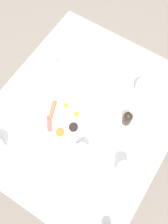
{
  "coord_description": "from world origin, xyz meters",
  "views": [
    {
      "loc": [
        0.32,
        -0.5,
        2.1
      ],
      "look_at": [
        0.0,
        0.0,
        0.72
      ],
      "focal_mm": 42.0,
      "sensor_mm": 36.0,
      "label": 1
    }
  ],
  "objects_px": {
    "wine_glass_spare": "(123,171)",
    "knife_by_plate": "(72,36)",
    "water_glass_short": "(82,152)",
    "teacup_with_saucer_left": "(50,62)",
    "fork_by_plate": "(109,198)",
    "spoon_for_tea": "(43,192)",
    "pepper_grinder": "(127,118)",
    "water_glass_tall": "(74,52)",
    "teapot_far": "(145,90)",
    "breakfast_plate": "(63,119)"
  },
  "relations": [
    {
      "from": "breakfast_plate",
      "to": "spoon_for_tea",
      "type": "relative_size",
      "value": 2.19
    },
    {
      "from": "teapot_far",
      "to": "teacup_with_saucer_left",
      "type": "relative_size",
      "value": 1.32
    },
    {
      "from": "breakfast_plate",
      "to": "fork_by_plate",
      "type": "distance_m",
      "value": 0.5
    },
    {
      "from": "teapot_far",
      "to": "water_glass_short",
      "type": "xyz_separation_m",
      "value": [
        -0.11,
        -0.51,
        -0.0
      ]
    },
    {
      "from": "water_glass_short",
      "to": "wine_glass_spare",
      "type": "bearing_deg",
      "value": 7.29
    },
    {
      "from": "fork_by_plate",
      "to": "wine_glass_spare",
      "type": "bearing_deg",
      "value": 95.05
    },
    {
      "from": "water_glass_short",
      "to": "pepper_grinder",
      "type": "xyz_separation_m",
      "value": [
        0.11,
        0.3,
        -0.0
      ]
    },
    {
      "from": "pepper_grinder",
      "to": "fork_by_plate",
      "type": "bearing_deg",
      "value": -72.31
    },
    {
      "from": "teapot_far",
      "to": "wine_glass_spare",
      "type": "relative_size",
      "value": 1.53
    },
    {
      "from": "teacup_with_saucer_left",
      "to": "teapot_far",
      "type": "bearing_deg",
      "value": 12.49
    },
    {
      "from": "knife_by_plate",
      "to": "spoon_for_tea",
      "type": "height_order",
      "value": "same"
    },
    {
      "from": "water_glass_short",
      "to": "teacup_with_saucer_left",
      "type": "bearing_deg",
      "value": 141.47
    },
    {
      "from": "water_glass_tall",
      "to": "fork_by_plate",
      "type": "distance_m",
      "value": 0.87
    },
    {
      "from": "breakfast_plate",
      "to": "teapot_far",
      "type": "xyz_separation_m",
      "value": [
        0.31,
        0.39,
        0.05
      ]
    },
    {
      "from": "fork_by_plate",
      "to": "teapot_far",
      "type": "bearing_deg",
      "value": 102.05
    },
    {
      "from": "water_glass_short",
      "to": "spoon_for_tea",
      "type": "relative_size",
      "value": 0.79
    },
    {
      "from": "wine_glass_spare",
      "to": "spoon_for_tea",
      "type": "xyz_separation_m",
      "value": [
        -0.29,
        -0.3,
        -0.07
      ]
    },
    {
      "from": "breakfast_plate",
      "to": "pepper_grinder",
      "type": "height_order",
      "value": "pepper_grinder"
    },
    {
      "from": "water_glass_tall",
      "to": "breakfast_plate",
      "type": "bearing_deg",
      "value": -65.03
    },
    {
      "from": "fork_by_plate",
      "to": "knife_by_plate",
      "type": "relative_size",
      "value": 0.96
    },
    {
      "from": "breakfast_plate",
      "to": "fork_by_plate",
      "type": "bearing_deg",
      "value": -27.62
    },
    {
      "from": "wine_glass_spare",
      "to": "knife_by_plate",
      "type": "bearing_deg",
      "value": 139.66
    },
    {
      "from": "water_glass_tall",
      "to": "knife_by_plate",
      "type": "bearing_deg",
      "value": 128.38
    },
    {
      "from": "teapot_far",
      "to": "fork_by_plate",
      "type": "distance_m",
      "value": 0.64
    },
    {
      "from": "water_glass_tall",
      "to": "pepper_grinder",
      "type": "relative_size",
      "value": 1.26
    },
    {
      "from": "water_glass_short",
      "to": "pepper_grinder",
      "type": "relative_size",
      "value": 1.06
    },
    {
      "from": "water_glass_tall",
      "to": "pepper_grinder",
      "type": "height_order",
      "value": "water_glass_tall"
    },
    {
      "from": "pepper_grinder",
      "to": "teapot_far",
      "type": "bearing_deg",
      "value": 90.32
    },
    {
      "from": "breakfast_plate",
      "to": "water_glass_short",
      "type": "distance_m",
      "value": 0.24
    },
    {
      "from": "teacup_with_saucer_left",
      "to": "wine_glass_spare",
      "type": "xyz_separation_m",
      "value": [
        0.7,
        -0.35,
        0.04
      ]
    },
    {
      "from": "teapot_far",
      "to": "knife_by_plate",
      "type": "height_order",
      "value": "teapot_far"
    },
    {
      "from": "fork_by_plate",
      "to": "spoon_for_tea",
      "type": "distance_m",
      "value": 0.34
    },
    {
      "from": "water_glass_tall",
      "to": "spoon_for_tea",
      "type": "relative_size",
      "value": 0.94
    },
    {
      "from": "breakfast_plate",
      "to": "water_glass_short",
      "type": "bearing_deg",
      "value": -30.2
    },
    {
      "from": "teapot_far",
      "to": "spoon_for_tea",
      "type": "height_order",
      "value": "teapot_far"
    },
    {
      "from": "fork_by_plate",
      "to": "water_glass_short",
      "type": "bearing_deg",
      "value": 154.64
    },
    {
      "from": "wine_glass_spare",
      "to": "fork_by_plate",
      "type": "xyz_separation_m",
      "value": [
        0.01,
        -0.14,
        -0.07
      ]
    },
    {
      "from": "knife_by_plate",
      "to": "water_glass_short",
      "type": "bearing_deg",
      "value": -52.55
    },
    {
      "from": "pepper_grinder",
      "to": "fork_by_plate",
      "type": "relative_size",
      "value": 0.62
    },
    {
      "from": "wine_glass_spare",
      "to": "spoon_for_tea",
      "type": "bearing_deg",
      "value": -133.81
    },
    {
      "from": "fork_by_plate",
      "to": "spoon_for_tea",
      "type": "xyz_separation_m",
      "value": [
        -0.3,
        -0.16,
        0.0
      ]
    },
    {
      "from": "wine_glass_spare",
      "to": "teapot_far",
      "type": "bearing_deg",
      "value": 104.08
    },
    {
      "from": "pepper_grinder",
      "to": "spoon_for_tea",
      "type": "xyz_separation_m",
      "value": [
        -0.17,
        -0.57,
        -0.05
      ]
    },
    {
      "from": "breakfast_plate",
      "to": "teapot_far",
      "type": "height_order",
      "value": "teapot_far"
    },
    {
      "from": "breakfast_plate",
      "to": "spoon_for_tea",
      "type": "xyz_separation_m",
      "value": [
        0.14,
        -0.39,
        -0.01
      ]
    },
    {
      "from": "water_glass_short",
      "to": "fork_by_plate",
      "type": "relative_size",
      "value": 0.66
    },
    {
      "from": "teacup_with_saucer_left",
      "to": "water_glass_tall",
      "type": "height_order",
      "value": "water_glass_tall"
    },
    {
      "from": "knife_by_plate",
      "to": "fork_by_plate",
      "type": "bearing_deg",
      "value": -45.88
    },
    {
      "from": "wine_glass_spare",
      "to": "fork_by_plate",
      "type": "distance_m",
      "value": 0.16
    },
    {
      "from": "teacup_with_saucer_left",
      "to": "pepper_grinder",
      "type": "bearing_deg",
      "value": -7.79
    }
  ]
}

